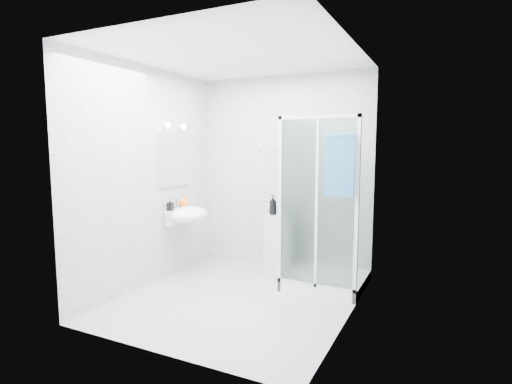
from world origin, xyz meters
The scene contains 12 objects.
room centered at (0.00, 0.00, 1.30)m, with size 2.40×2.60×2.60m.
shower_enclosure centered at (0.67, 0.77, 0.45)m, with size 0.90×0.95×2.00m.
wall_basin centered at (-0.99, 0.45, 0.80)m, with size 0.46×0.56×0.35m.
mirror centered at (-1.19, 0.45, 1.50)m, with size 0.02×0.60×0.70m, color white.
vanity_lights centered at (-1.14, 0.45, 1.92)m, with size 0.10×0.40×0.08m.
wall_hooks centered at (-0.25, 1.26, 1.62)m, with size 0.23×0.06×0.03m.
storage_cabinet centered at (0.05, 1.05, 0.39)m, with size 0.34×0.36×0.78m.
hand_towel centered at (1.00, 0.37, 1.49)m, with size 0.30×0.04×0.65m.
shampoo_bottle_a centered at (-0.02, 0.99, 0.91)m, with size 0.10×0.10×0.26m, color black.
shampoo_bottle_b centered at (0.12, 1.03, 0.89)m, with size 0.10×0.10×0.22m, color #0C1449.
soap_dispenser_orange centered at (-1.11, 0.57, 0.95)m, with size 0.14×0.14×0.18m, color orange.
soap_dispenser_black centered at (-1.11, 0.27, 0.94)m, with size 0.07×0.07×0.15m, color black.
Camera 1 is at (2.02, -3.71, 1.68)m, focal length 28.00 mm.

